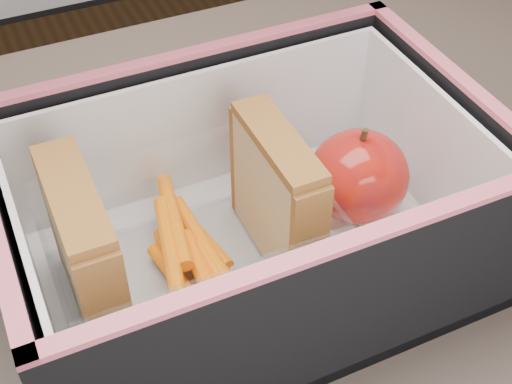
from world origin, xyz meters
TOP-DOWN VIEW (x-y plane):
  - kitchen_table at (0.00, 0.00)m, footprint 1.20×0.80m
  - lunch_bag at (-0.03, 0.04)m, footprint 0.32×0.31m
  - plastic_tub at (-0.07, 0.04)m, footprint 0.17×0.12m
  - sandwich_left at (-0.14, 0.04)m, footprint 0.03×0.10m
  - sandwich_right at (-0.01, 0.04)m, footprint 0.03×0.09m
  - carrot_sticks at (-0.07, 0.04)m, footprint 0.05×0.15m
  - paper_napkin at (0.06, 0.05)m, footprint 0.08×0.08m
  - red_apple at (0.06, 0.04)m, footprint 0.08×0.08m

SIDE VIEW (x-z plane):
  - kitchen_table at x=0.00m, z-range 0.28..1.03m
  - paper_napkin at x=0.06m, z-range 0.76..0.77m
  - carrot_sticks at x=-0.07m, z-range 0.77..0.80m
  - plastic_tub at x=-0.07m, z-range 0.76..0.84m
  - red_apple at x=0.06m, z-range 0.77..0.84m
  - sandwich_right at x=-0.01m, z-range 0.77..0.87m
  - lunch_bag at x=-0.03m, z-range 0.67..0.97m
  - sandwich_left at x=-0.14m, z-range 0.77..0.87m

